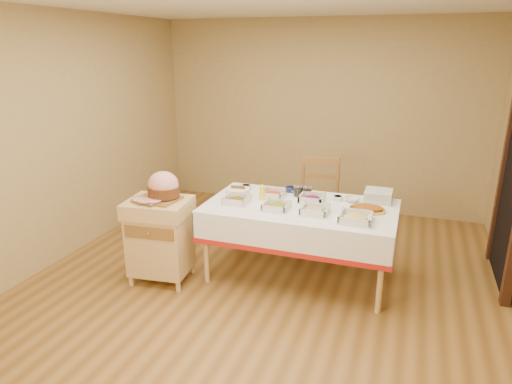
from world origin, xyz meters
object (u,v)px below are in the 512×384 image
(dining_chair, at_px, (320,203))
(preserve_jar_left, at_px, (298,191))
(dining_table, at_px, (300,221))
(mustard_bottle, at_px, (262,192))
(brass_platter, at_px, (367,209))
(butcher_cart, at_px, (160,235))
(ham_on_board, at_px, (163,188))
(preserve_jar_right, at_px, (307,192))
(bread_basket, at_px, (238,192))
(plate_stack, at_px, (378,196))

(dining_chair, height_order, preserve_jar_left, dining_chair)
(dining_table, height_order, mustard_bottle, mustard_bottle)
(preserve_jar_left, xyz_separation_m, brass_platter, (0.72, -0.22, -0.04))
(mustard_bottle, xyz_separation_m, brass_platter, (1.03, 0.01, -0.06))
(butcher_cart, height_order, dining_chair, dining_chair)
(preserve_jar_left, bearing_deg, brass_platter, -17.23)
(dining_table, relative_size, mustard_bottle, 10.61)
(ham_on_board, bearing_deg, preserve_jar_right, 31.47)
(ham_on_board, xyz_separation_m, bread_basket, (0.56, 0.52, -0.14))
(butcher_cart, distance_m, bread_basket, 0.88)
(dining_table, relative_size, ham_on_board, 4.33)
(mustard_bottle, distance_m, brass_platter, 1.03)
(mustard_bottle, bearing_deg, butcher_cart, -147.85)
(bread_basket, distance_m, plate_stack, 1.40)
(plate_stack, bearing_deg, ham_on_board, -156.05)
(dining_table, distance_m, preserve_jar_right, 0.35)
(ham_on_board, height_order, plate_stack, ham_on_board)
(brass_platter, bearing_deg, preserve_jar_right, 160.20)
(butcher_cart, relative_size, bread_basket, 3.46)
(dining_table, height_order, dining_chair, dining_chair)
(dining_chair, relative_size, ham_on_board, 2.44)
(preserve_jar_right, distance_m, bread_basket, 0.71)
(ham_on_board, relative_size, preserve_jar_left, 3.40)
(dining_chair, bearing_deg, butcher_cart, -135.21)
(preserve_jar_left, distance_m, bread_basket, 0.62)
(preserve_jar_right, xyz_separation_m, bread_basket, (-0.67, -0.23, -0.01))
(butcher_cart, xyz_separation_m, dining_chair, (1.30, 1.29, 0.06))
(butcher_cart, distance_m, dining_chair, 1.83)
(preserve_jar_right, distance_m, brass_platter, 0.67)
(dining_chair, relative_size, preserve_jar_left, 8.30)
(butcher_cart, height_order, preserve_jar_left, preserve_jar_left)
(plate_stack, bearing_deg, preserve_jar_right, -171.64)
(ham_on_board, relative_size, preserve_jar_right, 3.44)
(preserve_jar_right, bearing_deg, ham_on_board, -148.53)
(dining_table, distance_m, bread_basket, 0.70)
(ham_on_board, distance_m, preserve_jar_right, 1.45)
(preserve_jar_left, height_order, bread_basket, preserve_jar_left)
(preserve_jar_right, distance_m, plate_stack, 0.70)
(butcher_cart, xyz_separation_m, ham_on_board, (0.04, 0.03, 0.48))
(bread_basket, distance_m, brass_platter, 1.29)
(bread_basket, relative_size, brass_platter, 0.74)
(butcher_cart, height_order, plate_stack, plate_stack)
(ham_on_board, height_order, preserve_jar_left, ham_on_board)
(preserve_jar_right, distance_m, mustard_bottle, 0.47)
(mustard_bottle, height_order, bread_basket, mustard_bottle)
(preserve_jar_left, relative_size, preserve_jar_right, 1.01)
(ham_on_board, bearing_deg, plate_stack, 23.95)
(butcher_cart, relative_size, dining_chair, 0.81)
(ham_on_board, bearing_deg, dining_table, 21.19)
(butcher_cart, distance_m, brass_platter, 2.00)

